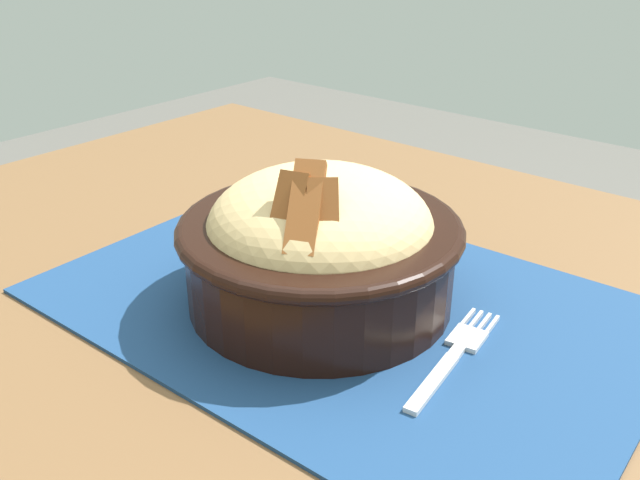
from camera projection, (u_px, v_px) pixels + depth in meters
name	position (u px, v px, depth m)	size (l,w,h in m)	color
table	(349.00, 429.00, 0.52)	(1.05, 0.76, 0.75)	brown
placemat	(343.00, 303.00, 0.52)	(0.44, 0.30, 0.00)	navy
bowl	(320.00, 243.00, 0.50)	(0.23, 0.23, 0.12)	black
fork	(456.00, 353.00, 0.45)	(0.03, 0.13, 0.00)	silver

